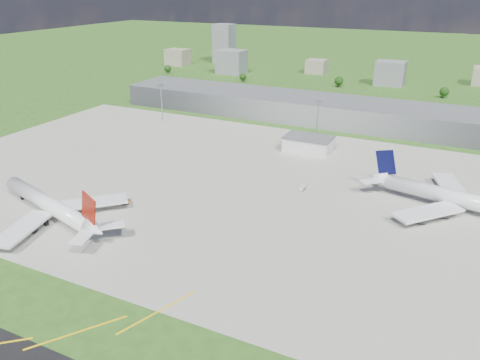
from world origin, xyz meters
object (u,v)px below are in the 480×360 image
at_px(tug_yellow, 124,202).
at_px(van_white_far, 447,203).
at_px(airliner_red_twin, 51,206).
at_px(airliner_blue_quad, 464,200).
at_px(van_white_near, 303,188).

distance_m(tug_yellow, van_white_far, 139.76).
relative_size(airliner_red_twin, van_white_far, 13.36).
distance_m(airliner_blue_quad, tug_yellow, 143.96).
height_order(airliner_blue_quad, van_white_near, airliner_blue_quad).
relative_size(airliner_red_twin, van_white_near, 16.47).
bearing_deg(van_white_far, airliner_red_twin, -165.53).
distance_m(airliner_blue_quad, van_white_far, 8.88).
bearing_deg(van_white_near, van_white_far, -76.96).
bearing_deg(van_white_far, van_white_near, 174.71).
xyz_separation_m(airliner_red_twin, tug_yellow, (17.67, 23.47, -4.58)).
relative_size(airliner_red_twin, tug_yellow, 17.32).
height_order(airliner_red_twin, van_white_far, airliner_red_twin).
relative_size(airliner_blue_quad, van_white_far, 14.31).
distance_m(airliner_red_twin, van_white_near, 109.60).
height_order(tug_yellow, van_white_near, van_white_near).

